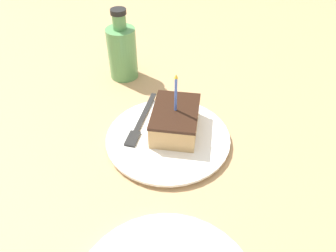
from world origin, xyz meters
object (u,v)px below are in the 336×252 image
object	(u,v)px
fork	(141,121)
bottle	(122,51)
cake_slice	(175,120)
plate	(168,138)

from	to	relation	value
fork	bottle	world-z (taller)	bottle
cake_slice	bottle	xyz separation A→B (m)	(-0.17, 0.22, 0.03)
cake_slice	bottle	world-z (taller)	bottle
bottle	fork	bearing A→B (deg)	-66.25
fork	plate	bearing A→B (deg)	-27.71
bottle	cake_slice	bearing A→B (deg)	-52.37
cake_slice	bottle	bearing A→B (deg)	127.63
fork	bottle	bearing A→B (deg)	113.75
bottle	plate	bearing A→B (deg)	-56.88
plate	cake_slice	xyz separation A→B (m)	(0.01, 0.02, 0.04)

